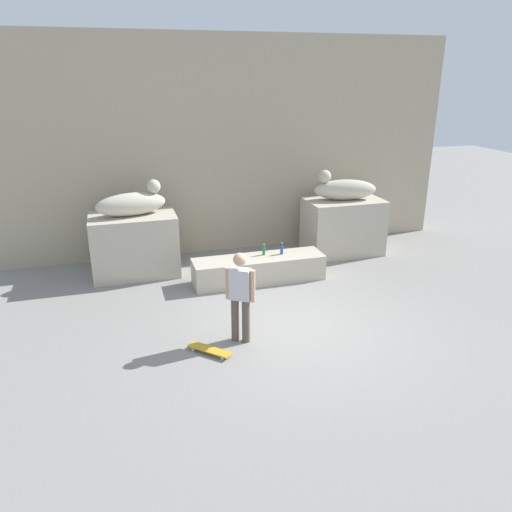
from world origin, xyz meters
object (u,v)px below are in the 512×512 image
statue_reclining_left (133,203)px  skateboard (210,350)px  bottle_blue (282,249)px  bottle_green (264,250)px  skater (240,294)px  statue_reclining_right (344,189)px

statue_reclining_left → skateboard: size_ratio=2.36×
bottle_blue → bottle_green: bearing=171.0°
skater → bottle_blue: size_ratio=5.94×
bottle_green → skateboard: bearing=-122.6°
bottle_blue → statue_reclining_right: bearing=29.7°
statue_reclining_right → skateboard: (-4.34, -4.03, -1.66)m
skateboard → bottle_green: bearing=102.8°
statue_reclining_left → skater: statue_reclining_left is taller
statue_reclining_left → bottle_blue: size_ratio=5.97×
statue_reclining_right → skater: statue_reclining_right is taller
statue_reclining_left → skater: size_ratio=1.00×
statue_reclining_right → skateboard: size_ratio=2.36×
statue_reclining_right → bottle_green: 2.91m
bottle_blue → skater: bearing=-122.6°
skateboard → bottle_blue: 3.71m
skater → skateboard: 1.09m
statue_reclining_left → bottle_green: statue_reclining_left is taller
statue_reclining_left → skateboard: (0.93, -4.03, -1.66)m
statue_reclining_left → bottle_blue: bearing=-31.3°
statue_reclining_right → skater: bearing=55.5°
statue_reclining_right → bottle_blue: statue_reclining_right is taller
statue_reclining_left → skateboard: 4.46m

